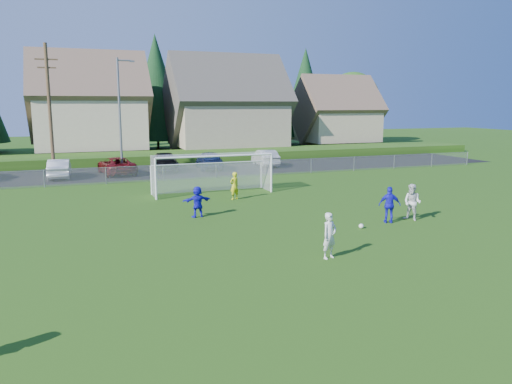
% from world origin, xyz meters
% --- Properties ---
extents(ground, '(160.00, 160.00, 0.00)m').
position_xyz_m(ground, '(0.00, 0.00, 0.00)').
color(ground, '#193D0C').
rests_on(ground, ground).
extents(asphalt_lot, '(60.00, 60.00, 0.00)m').
position_xyz_m(asphalt_lot, '(0.00, 27.50, 0.01)').
color(asphalt_lot, black).
rests_on(asphalt_lot, ground).
extents(grass_embankment, '(70.00, 6.00, 0.80)m').
position_xyz_m(grass_embankment, '(0.00, 35.00, 0.40)').
color(grass_embankment, '#1E420F').
rests_on(grass_embankment, ground).
extents(soccer_ball, '(0.22, 0.22, 0.22)m').
position_xyz_m(soccer_ball, '(3.92, 4.86, 0.11)').
color(soccer_ball, white).
rests_on(soccer_ball, ground).
extents(player_white_a, '(0.72, 0.59, 1.70)m').
position_xyz_m(player_white_a, '(0.42, 1.47, 0.85)').
color(player_white_a, silver).
rests_on(player_white_a, ground).
extents(player_white_b, '(0.99, 1.07, 1.78)m').
position_xyz_m(player_white_b, '(7.06, 5.38, 0.89)').
color(player_white_b, silver).
rests_on(player_white_b, ground).
extents(player_blue_a, '(1.10, 0.82, 1.73)m').
position_xyz_m(player_blue_a, '(5.75, 5.35, 0.87)').
color(player_blue_a, '#1815CA').
rests_on(player_blue_a, ground).
extents(player_blue_b, '(1.48, 0.58, 1.56)m').
position_xyz_m(player_blue_b, '(-2.46, 9.72, 0.78)').
color(player_blue_b, '#1815CA').
rests_on(player_blue_b, ground).
extents(goalkeeper, '(0.69, 0.56, 1.63)m').
position_xyz_m(goalkeeper, '(0.69, 13.50, 0.81)').
color(goalkeeper, '#CECE18').
rests_on(goalkeeper, ground).
extents(car_b, '(1.69, 4.42, 1.44)m').
position_xyz_m(car_b, '(-9.10, 26.32, 0.72)').
color(car_b, silver).
rests_on(car_b, ground).
extents(car_c, '(2.92, 5.26, 1.39)m').
position_xyz_m(car_c, '(-4.86, 26.86, 0.70)').
color(car_c, '#5A0A0E').
rests_on(car_c, ground).
extents(car_d, '(2.81, 5.53, 1.54)m').
position_xyz_m(car_d, '(-0.89, 27.68, 0.77)').
color(car_d, black).
rests_on(car_d, ground).
extents(car_e, '(2.31, 4.80, 1.58)m').
position_xyz_m(car_e, '(2.89, 27.23, 0.79)').
color(car_e, '#132045').
rests_on(car_e, ground).
extents(car_f, '(2.01, 4.60, 1.47)m').
position_xyz_m(car_f, '(8.23, 27.69, 0.73)').
color(car_f, '#B9B9B9').
rests_on(car_f, ground).
extents(soccer_goal, '(7.42, 1.90, 2.50)m').
position_xyz_m(soccer_goal, '(0.00, 16.05, 1.63)').
color(soccer_goal, white).
rests_on(soccer_goal, ground).
extents(chainlink_fence, '(52.06, 0.06, 1.20)m').
position_xyz_m(chainlink_fence, '(0.00, 22.00, 0.63)').
color(chainlink_fence, gray).
rests_on(chainlink_fence, ground).
extents(streetlight, '(1.38, 0.18, 9.00)m').
position_xyz_m(streetlight, '(-4.45, 26.00, 4.84)').
color(streetlight, slate).
rests_on(streetlight, ground).
extents(utility_pole, '(1.60, 0.26, 10.00)m').
position_xyz_m(utility_pole, '(-9.50, 27.00, 5.15)').
color(utility_pole, '#473321').
rests_on(utility_pole, ground).
extents(houses_row, '(53.90, 11.45, 13.27)m').
position_xyz_m(houses_row, '(1.97, 42.46, 7.33)').
color(houses_row, tan).
rests_on(houses_row, ground).
extents(tree_row, '(65.98, 12.36, 13.80)m').
position_xyz_m(tree_row, '(1.04, 48.74, 6.91)').
color(tree_row, '#382616').
rests_on(tree_row, ground).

